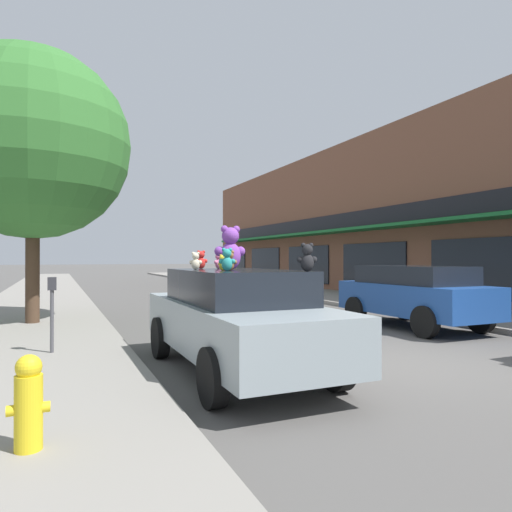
% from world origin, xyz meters
% --- Properties ---
extents(ground_plane, '(260.00, 260.00, 0.00)m').
position_xyz_m(ground_plane, '(0.00, 0.00, 0.00)').
color(ground_plane, '#514F4C').
extents(sidewalk_near, '(3.57, 90.00, 0.14)m').
position_xyz_m(sidewalk_near, '(-5.79, 0.00, 0.07)').
color(sidewalk_near, gray).
rests_on(sidewalk_near, ground_plane).
extents(storefront_row, '(13.34, 39.50, 7.39)m').
position_xyz_m(storefront_row, '(13.61, 10.45, 3.69)').
color(storefront_row, brown).
rests_on(storefront_row, ground_plane).
extents(plush_art_car, '(1.89, 4.65, 1.55)m').
position_xyz_m(plush_art_car, '(-2.72, 0.58, 0.83)').
color(plush_art_car, '#8C999E').
rests_on(plush_art_car, ground_plane).
extents(teddy_bear_giant, '(0.50, 0.31, 0.68)m').
position_xyz_m(teddy_bear_giant, '(-2.75, 0.73, 1.88)').
color(teddy_bear_giant, purple).
rests_on(teddy_bear_giant, plush_art_car).
extents(teddy_bear_red, '(0.23, 0.15, 0.31)m').
position_xyz_m(teddy_bear_red, '(-2.98, 1.52, 1.70)').
color(teddy_bear_red, red).
rests_on(teddy_bear_red, plush_art_car).
extents(teddy_bear_teal, '(0.24, 0.18, 0.32)m').
position_xyz_m(teddy_bear_teal, '(-3.04, 0.09, 1.70)').
color(teddy_bear_teal, teal).
rests_on(teddy_bear_teal, plush_art_car).
extents(teddy_bear_pink, '(0.19, 0.17, 0.27)m').
position_xyz_m(teddy_bear_pink, '(-2.71, 1.42, 1.68)').
color(teddy_bear_pink, pink).
rests_on(teddy_bear_pink, plush_art_car).
extents(teddy_bear_brown, '(0.21, 0.19, 0.29)m').
position_xyz_m(teddy_bear_brown, '(-2.93, 0.27, 1.69)').
color(teddy_bear_brown, olive).
rests_on(teddy_bear_brown, plush_art_car).
extents(teddy_bear_black, '(0.29, 0.20, 0.38)m').
position_xyz_m(teddy_bear_black, '(-2.15, -0.58, 1.73)').
color(teddy_bear_black, black).
rests_on(teddy_bear_black, plush_art_car).
extents(teddy_bear_yellow, '(0.14, 0.17, 0.23)m').
position_xyz_m(teddy_bear_yellow, '(-3.03, 0.30, 1.66)').
color(teddy_bear_yellow, yellow).
rests_on(teddy_bear_yellow, plush_art_car).
extents(teddy_bear_cream, '(0.21, 0.16, 0.28)m').
position_xyz_m(teddy_bear_cream, '(-3.26, 0.89, 1.68)').
color(teddy_bear_cream, beige).
rests_on(teddy_bear_cream, plush_art_car).
extents(parked_car_far_center, '(1.88, 4.01, 1.53)m').
position_xyz_m(parked_car_far_center, '(2.90, 2.90, 0.85)').
color(parked_car_far_center, '#1E4793').
rests_on(parked_car_far_center, ground_plane).
extents(street_tree, '(4.71, 4.71, 6.77)m').
position_xyz_m(street_tree, '(-5.76, 6.64, 4.55)').
color(street_tree, '#473323').
rests_on(street_tree, sidewalk_near).
extents(fire_hydrant, '(0.33, 0.22, 0.79)m').
position_xyz_m(fire_hydrant, '(-5.43, -1.66, 0.53)').
color(fire_hydrant, yellow).
rests_on(fire_hydrant, sidewalk_near).
extents(parking_meter, '(0.14, 0.10, 1.27)m').
position_xyz_m(parking_meter, '(-5.29, 2.53, 0.95)').
color(parking_meter, '#4C4C51').
rests_on(parking_meter, sidewalk_near).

